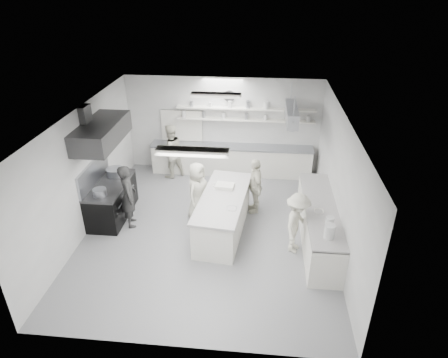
# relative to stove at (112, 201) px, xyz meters

# --- Properties ---
(floor) EXTENTS (6.00, 7.00, 0.02)m
(floor) POSITION_rel_stove_xyz_m (2.60, -0.40, -0.46)
(floor) COLOR gray
(floor) RESTS_ON ground
(ceiling) EXTENTS (6.00, 7.00, 0.02)m
(ceiling) POSITION_rel_stove_xyz_m (2.60, -0.40, 2.56)
(ceiling) COLOR silver
(ceiling) RESTS_ON wall_back
(wall_back) EXTENTS (6.00, 0.04, 3.00)m
(wall_back) POSITION_rel_stove_xyz_m (2.60, 3.10, 1.05)
(wall_back) COLOR silver
(wall_back) RESTS_ON floor
(wall_front) EXTENTS (6.00, 0.04, 3.00)m
(wall_front) POSITION_rel_stove_xyz_m (2.60, -3.90, 1.05)
(wall_front) COLOR silver
(wall_front) RESTS_ON floor
(wall_left) EXTENTS (0.04, 7.00, 3.00)m
(wall_left) POSITION_rel_stove_xyz_m (-0.40, -0.40, 1.05)
(wall_left) COLOR silver
(wall_left) RESTS_ON floor
(wall_right) EXTENTS (0.04, 7.00, 3.00)m
(wall_right) POSITION_rel_stove_xyz_m (5.60, -0.40, 1.05)
(wall_right) COLOR silver
(wall_right) RESTS_ON floor
(stove) EXTENTS (0.80, 1.80, 0.90)m
(stove) POSITION_rel_stove_xyz_m (0.00, 0.00, 0.00)
(stove) COLOR black
(stove) RESTS_ON floor
(exhaust_hood) EXTENTS (0.85, 2.00, 0.50)m
(exhaust_hood) POSITION_rel_stove_xyz_m (0.00, -0.00, 1.90)
(exhaust_hood) COLOR #373638
(exhaust_hood) RESTS_ON wall_left
(back_counter) EXTENTS (5.00, 0.60, 0.92)m
(back_counter) POSITION_rel_stove_xyz_m (2.90, 2.80, 0.01)
(back_counter) COLOR silver
(back_counter) RESTS_ON floor
(shelf_lower) EXTENTS (4.20, 0.26, 0.04)m
(shelf_lower) POSITION_rel_stove_xyz_m (3.30, 2.97, 1.30)
(shelf_lower) COLOR silver
(shelf_lower) RESTS_ON wall_back
(shelf_upper) EXTENTS (4.20, 0.26, 0.04)m
(shelf_upper) POSITION_rel_stove_xyz_m (3.30, 2.97, 1.65)
(shelf_upper) COLOR silver
(shelf_upper) RESTS_ON wall_back
(pass_through_window) EXTENTS (1.30, 0.04, 1.00)m
(pass_through_window) POSITION_rel_stove_xyz_m (1.30, 3.08, 1.00)
(pass_through_window) COLOR black
(pass_through_window) RESTS_ON wall_back
(wall_clock) EXTENTS (0.32, 0.05, 0.32)m
(wall_clock) POSITION_rel_stove_xyz_m (2.80, 3.06, 2.00)
(wall_clock) COLOR silver
(wall_clock) RESTS_ON wall_back
(right_counter) EXTENTS (0.74, 3.30, 0.94)m
(right_counter) POSITION_rel_stove_xyz_m (5.25, -0.60, 0.02)
(right_counter) COLOR silver
(right_counter) RESTS_ON floor
(pot_rack) EXTENTS (0.30, 1.60, 0.40)m
(pot_rack) POSITION_rel_stove_xyz_m (4.60, 2.00, 1.85)
(pot_rack) COLOR #989BA4
(pot_rack) RESTS_ON ceiling
(light_fixture_front) EXTENTS (1.30, 0.25, 0.10)m
(light_fixture_front) POSITION_rel_stove_xyz_m (2.60, -2.20, 2.49)
(light_fixture_front) COLOR silver
(light_fixture_front) RESTS_ON ceiling
(light_fixture_rear) EXTENTS (1.30, 0.25, 0.10)m
(light_fixture_rear) POSITION_rel_stove_xyz_m (2.60, 1.40, 2.49)
(light_fixture_rear) COLOR silver
(light_fixture_rear) RESTS_ON ceiling
(prep_island) EXTENTS (1.20, 2.63, 0.94)m
(prep_island) POSITION_rel_stove_xyz_m (2.96, -0.39, 0.02)
(prep_island) COLOR silver
(prep_island) RESTS_ON floor
(stove_pot) EXTENTS (0.46, 0.46, 0.25)m
(stove_pot) POSITION_rel_stove_xyz_m (0.00, 0.48, 0.58)
(stove_pot) COLOR #989BA4
(stove_pot) RESTS_ON stove
(cook_stove) EXTENTS (0.58, 0.70, 1.66)m
(cook_stove) POSITION_rel_stove_xyz_m (0.60, -0.34, 0.38)
(cook_stove) COLOR #282828
(cook_stove) RESTS_ON floor
(cook_back) EXTENTS (1.05, 1.03, 1.71)m
(cook_back) POSITION_rel_stove_xyz_m (1.05, 2.40, 0.40)
(cook_back) COLOR beige
(cook_back) RESTS_ON floor
(cook_island_left) EXTENTS (0.72, 0.88, 1.54)m
(cook_island_left) POSITION_rel_stove_xyz_m (2.23, 0.20, 0.32)
(cook_island_left) COLOR beige
(cook_island_left) RESTS_ON floor
(cook_island_right) EXTENTS (0.59, 0.96, 1.53)m
(cook_island_right) POSITION_rel_stove_xyz_m (3.70, 0.62, 0.31)
(cook_island_right) COLOR beige
(cook_island_right) RESTS_ON floor
(cook_right) EXTENTS (0.83, 1.08, 1.48)m
(cook_right) POSITION_rel_stove_xyz_m (4.69, -0.99, 0.29)
(cook_right) COLOR beige
(cook_right) RESTS_ON floor
(bowl_island_a) EXTENTS (0.26, 0.26, 0.06)m
(bowl_island_a) POSITION_rel_stove_xyz_m (3.21, -0.91, 0.52)
(bowl_island_a) COLOR #989BA4
(bowl_island_a) RESTS_ON prep_island
(bowl_island_b) EXTENTS (0.28, 0.28, 0.07)m
(bowl_island_b) POSITION_rel_stove_xyz_m (2.73, 0.14, 0.52)
(bowl_island_b) COLOR silver
(bowl_island_b) RESTS_ON prep_island
(bowl_right) EXTENTS (0.22, 0.22, 0.05)m
(bowl_right) POSITION_rel_stove_xyz_m (5.17, -0.82, 0.52)
(bowl_right) COLOR silver
(bowl_right) RESTS_ON right_counter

